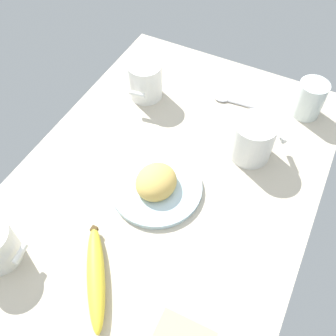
{
  "coord_description": "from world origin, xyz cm",
  "views": [
    {
      "loc": [
        -43.16,
        -21.9,
        69.97
      ],
      "look_at": [
        0.0,
        0.0,
        5.0
      ],
      "focal_mm": 39.77,
      "sensor_mm": 36.0,
      "label": 1
    }
  ],
  "objects_px": {
    "glass_of_milk": "(309,101)",
    "banana": "(96,276)",
    "coffee_mug_milky": "(253,139)",
    "plate_of_food": "(156,185)",
    "spoon": "(229,101)",
    "coffee_mug_black": "(145,80)"
  },
  "relations": [
    {
      "from": "glass_of_milk",
      "to": "banana",
      "type": "bearing_deg",
      "value": 159.11
    },
    {
      "from": "banana",
      "to": "glass_of_milk",
      "type": "bearing_deg",
      "value": -20.89
    },
    {
      "from": "coffee_mug_milky",
      "to": "glass_of_milk",
      "type": "distance_m",
      "value": 0.21
    },
    {
      "from": "plate_of_food",
      "to": "glass_of_milk",
      "type": "xyz_separation_m",
      "value": [
        0.38,
        -0.23,
        0.02
      ]
    },
    {
      "from": "plate_of_food",
      "to": "banana",
      "type": "xyz_separation_m",
      "value": [
        -0.23,
        0.0,
        -0.0
      ]
    },
    {
      "from": "coffee_mug_milky",
      "to": "spoon",
      "type": "relative_size",
      "value": 1.03
    },
    {
      "from": "plate_of_food",
      "to": "glass_of_milk",
      "type": "relative_size",
      "value": 2.12
    },
    {
      "from": "coffee_mug_black",
      "to": "coffee_mug_milky",
      "type": "distance_m",
      "value": 0.32
    },
    {
      "from": "glass_of_milk",
      "to": "spoon",
      "type": "xyz_separation_m",
      "value": [
        -0.05,
        0.19,
        -0.04
      ]
    },
    {
      "from": "plate_of_food",
      "to": "spoon",
      "type": "distance_m",
      "value": 0.33
    },
    {
      "from": "spoon",
      "to": "coffee_mug_black",
      "type": "bearing_deg",
      "value": 110.07
    },
    {
      "from": "coffee_mug_black",
      "to": "spoon",
      "type": "relative_size",
      "value": 0.94
    },
    {
      "from": "plate_of_food",
      "to": "coffee_mug_black",
      "type": "distance_m",
      "value": 0.3
    },
    {
      "from": "banana",
      "to": "plate_of_food",
      "type": "bearing_deg",
      "value": -0.9
    },
    {
      "from": "plate_of_food",
      "to": "banana",
      "type": "height_order",
      "value": "plate_of_food"
    },
    {
      "from": "coffee_mug_black",
      "to": "glass_of_milk",
      "type": "relative_size",
      "value": 1.16
    },
    {
      "from": "plate_of_food",
      "to": "coffee_mug_black",
      "type": "relative_size",
      "value": 1.83
    },
    {
      "from": "coffee_mug_milky",
      "to": "glass_of_milk",
      "type": "relative_size",
      "value": 1.26
    },
    {
      "from": "coffee_mug_black",
      "to": "banana",
      "type": "xyz_separation_m",
      "value": [
        -0.48,
        -0.16,
        -0.03
      ]
    },
    {
      "from": "glass_of_milk",
      "to": "spoon",
      "type": "distance_m",
      "value": 0.2
    },
    {
      "from": "coffee_mug_black",
      "to": "spoon",
      "type": "xyz_separation_m",
      "value": [
        0.08,
        -0.21,
        -0.05
      ]
    },
    {
      "from": "coffee_mug_black",
      "to": "banana",
      "type": "height_order",
      "value": "coffee_mug_black"
    }
  ]
}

